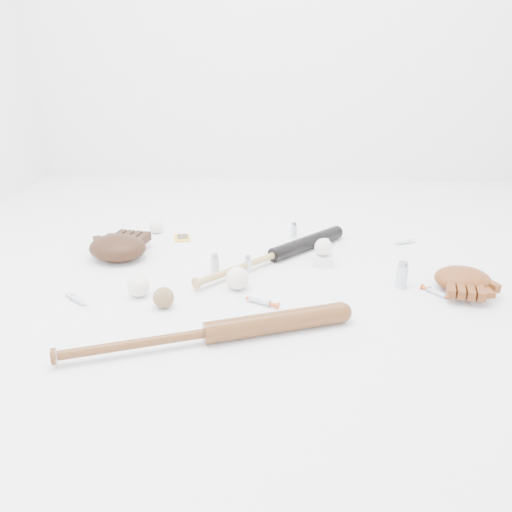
# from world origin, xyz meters

# --- Properties ---
(bat_dark) EXTENTS (0.61, 0.63, 0.06)m
(bat_dark) POSITION_xyz_m (0.03, 0.15, 0.03)
(bat_dark) COLOR black
(bat_dark) RESTS_ON ground
(bat_wood) EXTENTS (0.86, 0.37, 0.07)m
(bat_wood) POSITION_xyz_m (-0.14, -0.45, 0.03)
(bat_wood) COLOR brown
(bat_wood) RESTS_ON ground
(glove_dark) EXTENTS (0.32, 0.32, 0.10)m
(glove_dark) POSITION_xyz_m (-0.59, 0.14, 0.05)
(glove_dark) COLOR black
(glove_dark) RESTS_ON ground
(glove_tan) EXTENTS (0.27, 0.27, 0.08)m
(glove_tan) POSITION_xyz_m (0.70, -0.06, 0.04)
(glove_tan) COLOR brown
(glove_tan) RESTS_ON ground
(trading_card) EXTENTS (0.09, 0.11, 0.01)m
(trading_card) POSITION_xyz_m (-0.38, 0.39, 0.00)
(trading_card) COLOR gold
(trading_card) RESTS_ON ground
(pedestal) EXTENTS (0.09, 0.09, 0.04)m
(pedestal) POSITION_xyz_m (0.22, 0.13, 0.02)
(pedestal) COLOR white
(pedestal) RESTS_ON ground
(baseball_on_pedestal) EXTENTS (0.07, 0.07, 0.07)m
(baseball_on_pedestal) POSITION_xyz_m (0.22, 0.13, 0.07)
(baseball_on_pedestal) COLOR white
(baseball_on_pedestal) RESTS_ON pedestal
(baseball_left) EXTENTS (0.08, 0.08, 0.08)m
(baseball_left) POSITION_xyz_m (-0.42, -0.17, 0.04)
(baseball_left) COLOR white
(baseball_left) RESTS_ON ground
(baseball_upper) EXTENTS (0.07, 0.07, 0.07)m
(baseball_upper) POSITION_xyz_m (-0.51, 0.45, 0.03)
(baseball_upper) COLOR white
(baseball_upper) RESTS_ON ground
(baseball_mid) EXTENTS (0.08, 0.08, 0.08)m
(baseball_mid) POSITION_xyz_m (-0.09, -0.10, 0.04)
(baseball_mid) COLOR white
(baseball_mid) RESTS_ON ground
(baseball_aged) EXTENTS (0.07, 0.07, 0.07)m
(baseball_aged) POSITION_xyz_m (-0.32, -0.25, 0.03)
(baseball_aged) COLOR brown
(baseball_aged) RESTS_ON ground
(syringe_0) EXTENTS (0.13, 0.11, 0.02)m
(syringe_0) POSITION_xyz_m (-0.61, -0.23, 0.01)
(syringe_0) COLOR #ADBCC6
(syringe_0) RESTS_ON ground
(syringe_1) EXTENTS (0.16, 0.10, 0.02)m
(syringe_1) POSITION_xyz_m (-0.01, -0.21, 0.01)
(syringe_1) COLOR #ADBCC6
(syringe_1) RESTS_ON ground
(syringe_2) EXTENTS (0.10, 0.13, 0.02)m
(syringe_2) POSITION_xyz_m (0.25, 0.29, 0.01)
(syringe_2) COLOR #ADBCC6
(syringe_2) RESTS_ON ground
(syringe_3) EXTENTS (0.12, 0.13, 0.02)m
(syringe_3) POSITION_xyz_m (0.60, -0.11, 0.01)
(syringe_3) COLOR #ADBCC6
(syringe_3) RESTS_ON ground
(syringe_4) EXTENTS (0.13, 0.07, 0.02)m
(syringe_4) POSITION_xyz_m (0.59, 0.38, 0.01)
(syringe_4) COLOR #ADBCC6
(syringe_4) RESTS_ON ground
(vial_0) EXTENTS (0.03, 0.03, 0.07)m
(vial_0) POSITION_xyz_m (0.25, 0.25, 0.03)
(vial_0) COLOR silver
(vial_0) RESTS_ON ground
(vial_1) EXTENTS (0.03, 0.03, 0.07)m
(vial_1) POSITION_xyz_m (0.11, 0.44, 0.04)
(vial_1) COLOR silver
(vial_1) RESTS_ON ground
(vial_2) EXTENTS (0.03, 0.03, 0.08)m
(vial_2) POSITION_xyz_m (-0.18, 0.01, 0.04)
(vial_2) COLOR silver
(vial_2) RESTS_ON ground
(vial_3) EXTENTS (0.04, 0.04, 0.10)m
(vial_3) POSITION_xyz_m (0.49, -0.05, 0.05)
(vial_3) COLOR silver
(vial_3) RESTS_ON ground
(vial_4) EXTENTS (0.03, 0.03, 0.07)m
(vial_4) POSITION_xyz_m (-0.06, 0.04, 0.03)
(vial_4) COLOR silver
(vial_4) RESTS_ON ground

